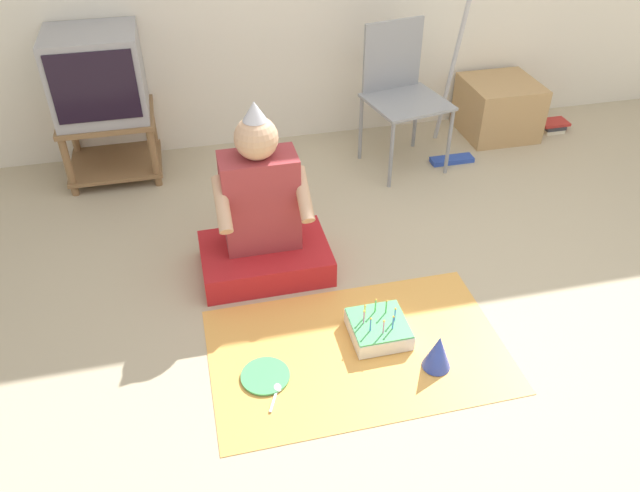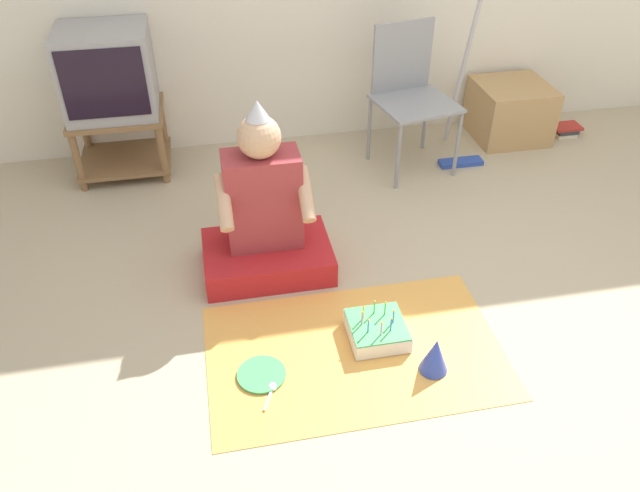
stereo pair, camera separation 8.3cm
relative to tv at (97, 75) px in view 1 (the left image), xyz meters
name	(u,v)px [view 1 (the left image)]	position (x,y,z in m)	size (l,w,h in m)	color
ground_plane	(488,338)	(1.64, -1.88, -0.65)	(16.00, 16.00, 0.00)	tan
tv_stand	(111,139)	(0.00, 0.00, -0.41)	(0.55, 0.47, 0.40)	olive
tv	(97,75)	(0.00, 0.00, 0.00)	(0.51, 0.46, 0.49)	#99999E
folding_chair	(400,86)	(1.76, -0.23, -0.15)	(0.52, 0.51, 0.87)	gray
cardboard_box_stack	(498,108)	(2.56, -0.03, -0.46)	(0.47, 0.47, 0.37)	tan
dust_mop	(454,101)	(2.11, -0.27, -0.26)	(0.28, 0.35, 1.29)	#2D4CB2
book_pile	(552,125)	(2.98, -0.09, -0.61)	(0.20, 0.15, 0.07)	beige
person_seated	(262,221)	(0.75, -1.15, -0.36)	(0.63, 0.43, 0.89)	red
party_cloth	(357,350)	(1.05, -1.82, -0.64)	(1.28, 0.80, 0.01)	#EFA84C
birthday_cake	(379,328)	(1.16, -1.76, -0.60)	(0.25, 0.25, 0.16)	white
party_hat_blue	(438,352)	(1.35, -1.99, -0.55)	(0.12, 0.12, 0.17)	blue
paper_plate	(265,375)	(0.63, -1.88, -0.63)	(0.21, 0.21, 0.01)	#4CB266
plastic_spoon_near	(277,391)	(0.66, -1.97, -0.63)	(0.07, 0.14, 0.01)	white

